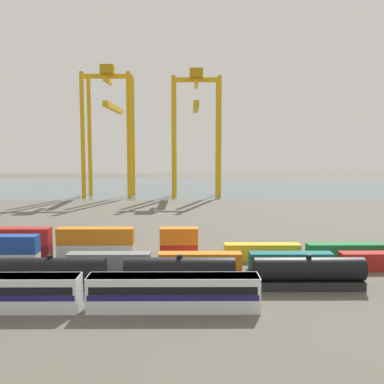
# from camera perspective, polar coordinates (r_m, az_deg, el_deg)

# --- Properties ---
(ground_plane) EXTENTS (420.00, 420.00, 0.00)m
(ground_plane) POSITION_cam_1_polar(r_m,az_deg,el_deg) (108.13, -0.66, -3.88)
(ground_plane) COLOR #5B564C
(harbour_water) EXTENTS (400.00, 110.00, 0.01)m
(harbour_water) POSITION_cam_1_polar(r_m,az_deg,el_deg) (207.31, -0.52, 0.71)
(harbour_water) COLOR slate
(harbour_water) RESTS_ON ground_plane
(passenger_train) EXTENTS (38.73, 3.14, 3.90)m
(passenger_train) POSITION_cam_1_polar(r_m,az_deg,el_deg) (52.13, -13.56, -12.14)
(passenger_train) COLOR silver
(passenger_train) RESTS_ON ground_plane
(freight_tank_row) EXTENTS (63.22, 2.96, 4.42)m
(freight_tank_row) POSITION_cam_1_polar(r_m,az_deg,el_deg) (58.66, -9.74, -10.09)
(freight_tank_row) COLOR #232326
(freight_tank_row) RESTS_ON ground_plane
(shipping_container_2) EXTENTS (6.04, 2.44, 2.60)m
(shipping_container_2) POSITION_cam_1_polar(r_m,az_deg,el_deg) (71.19, -21.23, -8.24)
(shipping_container_2) COLOR silver
(shipping_container_2) RESTS_ON ground_plane
(shipping_container_3) EXTENTS (6.04, 2.44, 2.60)m
(shipping_container_3) POSITION_cam_1_polar(r_m,az_deg,el_deg) (70.62, -21.31, -6.19)
(shipping_container_3) COLOR #1C4299
(shipping_container_3) RESTS_ON shipping_container_2
(shipping_container_4) EXTENTS (12.10, 2.44, 2.60)m
(shipping_container_4) POSITION_cam_1_polar(r_m,az_deg,el_deg) (67.64, -10.49, -8.67)
(shipping_container_4) COLOR slate
(shipping_container_4) RESTS_ON ground_plane
(shipping_container_5) EXTENTS (12.10, 2.44, 2.60)m
(shipping_container_5) POSITION_cam_1_polar(r_m,az_deg,el_deg) (66.63, 1.02, -8.79)
(shipping_container_5) COLOR orange
(shipping_container_5) RESTS_ON ground_plane
(shipping_container_6) EXTENTS (12.10, 2.44, 2.60)m
(shipping_container_6) POSITION_cam_1_polar(r_m,az_deg,el_deg) (68.26, 12.42, -8.58)
(shipping_container_6) COLOR #146066
(shipping_container_6) RESTS_ON ground_plane
(shipping_container_7) EXTENTS (12.10, 2.44, 2.60)m
(shipping_container_7) POSITION_cam_1_polar(r_m,az_deg,el_deg) (72.36, 22.88, -8.08)
(shipping_container_7) COLOR #AD211C
(shipping_container_7) RESTS_ON ground_plane
(shipping_container_9) EXTENTS (12.10, 2.44, 2.60)m
(shipping_container_9) POSITION_cam_1_polar(r_m,az_deg,el_deg) (77.77, -21.79, -7.10)
(shipping_container_9) COLOR maroon
(shipping_container_9) RESTS_ON ground_plane
(shipping_container_10) EXTENTS (12.10, 2.44, 2.60)m
(shipping_container_10) POSITION_cam_1_polar(r_m,az_deg,el_deg) (77.26, -21.86, -5.21)
(shipping_container_10) COLOR #AD211C
(shipping_container_10) RESTS_ON shipping_container_9
(shipping_container_11) EXTENTS (12.10, 2.44, 2.60)m
(shipping_container_11) POSITION_cam_1_polar(r_m,az_deg,el_deg) (74.00, -12.08, -7.45)
(shipping_container_11) COLOR silver
(shipping_container_11) RESTS_ON ground_plane
(shipping_container_12) EXTENTS (12.10, 2.44, 2.60)m
(shipping_container_12) POSITION_cam_1_polar(r_m,az_deg,el_deg) (73.46, -12.12, -5.48)
(shipping_container_12) COLOR orange
(shipping_container_12) RESTS_ON shipping_container_11
(shipping_container_13) EXTENTS (6.04, 2.44, 2.60)m
(shipping_container_13) POSITION_cam_1_polar(r_m,az_deg,el_deg) (72.50, -1.65, -7.60)
(shipping_container_13) COLOR #AD211C
(shipping_container_13) RESTS_ON ground_plane
(shipping_container_14) EXTENTS (6.04, 2.44, 2.60)m
(shipping_container_14) POSITION_cam_1_polar(r_m,az_deg,el_deg) (71.95, -1.66, -5.59)
(shipping_container_14) COLOR orange
(shipping_container_14) RESTS_ON shipping_container_13
(shipping_container_15) EXTENTS (12.10, 2.44, 2.60)m
(shipping_container_15) POSITION_cam_1_polar(r_m,az_deg,el_deg) (73.41, 8.86, -7.50)
(shipping_container_15) COLOR gold
(shipping_container_15) RESTS_ON ground_plane
(shipping_container_16) EXTENTS (12.10, 2.44, 2.60)m
(shipping_container_16) POSITION_cam_1_polar(r_m,az_deg,el_deg) (76.65, 18.80, -7.17)
(shipping_container_16) COLOR #197538
(shipping_container_16) RESTS_ON ground_plane
(gantry_crane_west) EXTENTS (17.88, 38.55, 47.48)m
(gantry_crane_west) POSITION_cam_1_polar(r_m,az_deg,el_deg) (171.13, -10.40, 9.17)
(gantry_crane_west) COLOR gold
(gantry_crane_west) RESTS_ON ground_plane
(gantry_crane_central) EXTENTS (17.79, 34.28, 46.23)m
(gantry_crane_central) POSITION_cam_1_polar(r_m,az_deg,el_deg) (168.00, 0.53, 9.12)
(gantry_crane_central) COLOR gold
(gantry_crane_central) RESTS_ON ground_plane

